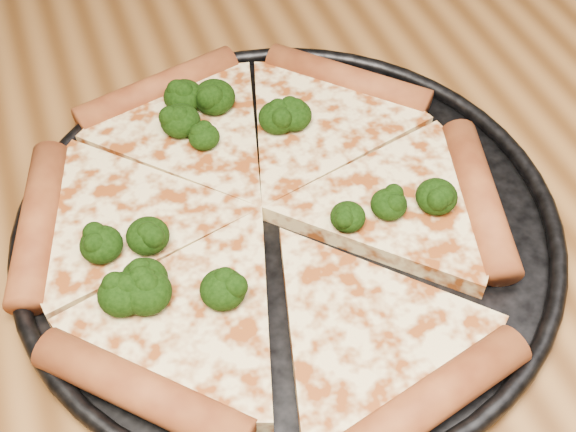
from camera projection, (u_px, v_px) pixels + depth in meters
name	position (u px, v px, depth m)	size (l,w,h in m)	color
dining_table	(262.00, 386.00, 0.56)	(1.20, 0.90, 0.75)	brown
pizza_pan	(288.00, 223.00, 0.54)	(0.39, 0.39, 0.02)	black
pizza	(265.00, 213.00, 0.53)	(0.36, 0.38, 0.03)	#FFDF9C
broccoli_florets	(219.00, 188.00, 0.53)	(0.26, 0.22, 0.02)	black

